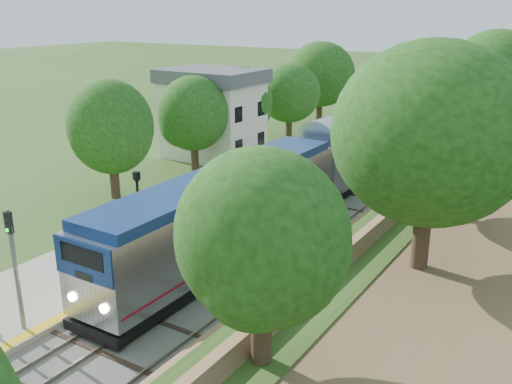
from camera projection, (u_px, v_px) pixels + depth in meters
The scene contains 11 objects.
ground at pixel (45, 374), 21.51m from camera, with size 320.00×320.00×0.00m, color #2D4C19.
trackbed at pixel (468, 121), 68.81m from camera, with size 9.50×170.00×0.28m.
platform at pixel (196, 218), 36.97m from camera, with size 6.40×68.00×0.38m, color #A19481.
yellow_stripe at pixel (232, 223), 35.47m from camera, with size 0.55×68.00×0.01m, color gold.
station_building at pixel (213, 113), 51.49m from camera, with size 8.60×6.60×8.00m.
signal_gantry at pixel (466, 87), 63.07m from camera, with size 8.40×0.38×6.20m.
trees_behind_platform at pixel (169, 129), 42.40m from camera, with size 7.82×53.32×7.21m.
train at pixel (442, 106), 65.06m from camera, with size 3.24×107.53×4.76m.
lamppost_far at pixel (139, 219), 30.24m from camera, with size 0.47×0.47×4.71m.
signal_platform at pixel (14, 257), 22.90m from camera, with size 0.31×0.25×5.29m.
signal_farside at pixel (421, 157), 38.15m from camera, with size 0.32×0.25×5.81m.
Camera 1 is at (16.51, -11.27, 13.20)m, focal length 40.00 mm.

